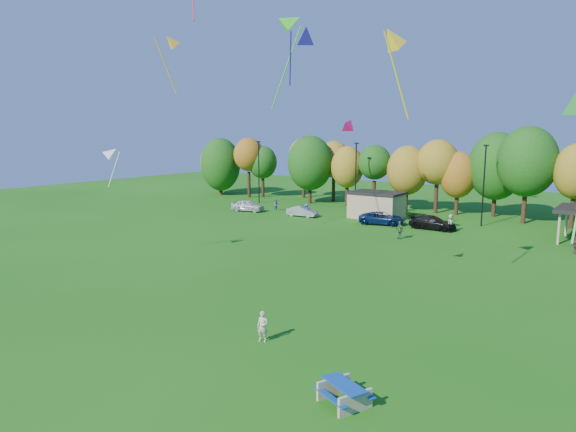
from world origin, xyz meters
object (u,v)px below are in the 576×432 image
Objects in this scene: kite_flyer at (263,326)px; car_c at (382,218)px; picnic_table at (344,392)px; car_b at (302,211)px; car_d at (432,223)px; car_a at (248,206)px.

kite_flyer reaches higher than car_c.
picnic_table is 44.54m from car_b.
car_b is 0.76× the size of car_c.
car_c is 1.01× the size of car_d.
car_a is (-34.50, 35.26, 0.27)m from picnic_table.
picnic_table is 1.55× the size of kite_flyer.
kite_flyer is at bearing 179.33° from picnic_table.
car_b is at bearing 150.00° from picnic_table.
kite_flyer reaches higher than car_a.
car_b is (-26.24, 35.99, 0.15)m from picnic_table.
picnic_table is at bearing -150.51° from car_b.
car_a is 18.78m from car_c.
kite_flyer reaches higher than car_b.
car_c is at bearing 95.40° from car_d.
car_a is at bearing 158.28° from picnic_table.
kite_flyer is at bearing -173.52° from car_d.
picnic_table is at bearing -41.93° from kite_flyer.
car_b is (8.26, 0.72, -0.12)m from car_a.
kite_flyer is 0.41× the size of car_b.
car_b is 16.27m from car_d.
car_c is at bearing 88.18° from kite_flyer.
kite_flyer is 35.11m from car_c.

